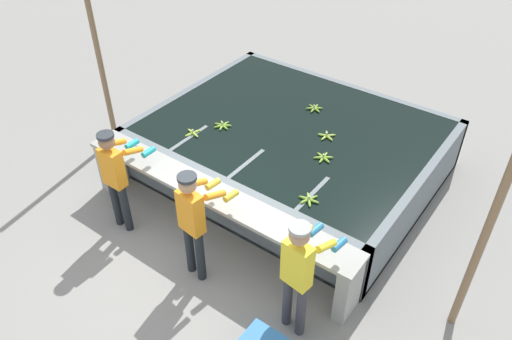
# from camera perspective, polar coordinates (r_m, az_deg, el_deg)

# --- Properties ---
(ground_plane) EXTENTS (80.00, 80.00, 0.00)m
(ground_plane) POSITION_cam_1_polar(r_m,az_deg,el_deg) (6.91, -5.95, -8.88)
(ground_plane) COLOR gray
(ground_plane) RESTS_ON ground
(wash_tank) EXTENTS (4.27, 3.44, 0.86)m
(wash_tank) POSITION_cam_1_polar(r_m,az_deg,el_deg) (7.93, 4.14, 2.43)
(wash_tank) COLOR slate
(wash_tank) RESTS_ON ground
(work_ledge) EXTENTS (4.27, 0.45, 0.86)m
(work_ledge) POSITION_cam_1_polar(r_m,az_deg,el_deg) (6.60, -5.00, -4.11)
(work_ledge) COLOR #9E9E99
(work_ledge) RESTS_ON ground
(worker_0) EXTENTS (0.41, 0.71, 1.57)m
(worker_0) POSITION_cam_1_polar(r_m,az_deg,el_deg) (6.84, -15.73, -0.27)
(worker_0) COLOR #1E2328
(worker_0) RESTS_ON ground
(worker_1) EXTENTS (0.46, 0.73, 1.61)m
(worker_1) POSITION_cam_1_polar(r_m,az_deg,el_deg) (5.94, -7.15, -5.34)
(worker_1) COLOR #1E2328
(worker_1) RESTS_ON ground
(worker_2) EXTENTS (0.47, 0.73, 1.62)m
(worker_2) POSITION_cam_1_polar(r_m,az_deg,el_deg) (5.36, 4.92, -11.20)
(worker_2) COLOR #38383D
(worker_2) RESTS_ON ground
(banana_bunch_floating_0) EXTENTS (0.27, 0.28, 0.08)m
(banana_bunch_floating_0) POSITION_cam_1_polar(r_m,az_deg,el_deg) (7.03, 7.71, 1.43)
(banana_bunch_floating_0) COLOR #7FAD33
(banana_bunch_floating_0) RESTS_ON wash_tank
(banana_bunch_floating_1) EXTENTS (0.28, 0.28, 0.08)m
(banana_bunch_floating_1) POSITION_cam_1_polar(r_m,az_deg,el_deg) (7.66, -3.85, 5.11)
(banana_bunch_floating_1) COLOR #75A333
(banana_bunch_floating_1) RESTS_ON wash_tank
(banana_bunch_floating_2) EXTENTS (0.28, 0.28, 0.08)m
(banana_bunch_floating_2) POSITION_cam_1_polar(r_m,az_deg,el_deg) (7.53, -7.23, 4.23)
(banana_bunch_floating_2) COLOR #9EC642
(banana_bunch_floating_2) RESTS_ON wash_tank
(banana_bunch_floating_3) EXTENTS (0.28, 0.27, 0.08)m
(banana_bunch_floating_3) POSITION_cam_1_polar(r_m,az_deg,el_deg) (7.48, 8.09, 3.88)
(banana_bunch_floating_3) COLOR #9EC642
(banana_bunch_floating_3) RESTS_ON wash_tank
(banana_bunch_floating_4) EXTENTS (0.28, 0.27, 0.08)m
(banana_bunch_floating_4) POSITION_cam_1_polar(r_m,az_deg,el_deg) (6.30, 6.06, -3.37)
(banana_bunch_floating_4) COLOR #75A333
(banana_bunch_floating_4) RESTS_ON wash_tank
(banana_bunch_floating_5) EXTENTS (0.27, 0.28, 0.08)m
(banana_bunch_floating_5) POSITION_cam_1_polar(r_m,az_deg,el_deg) (8.13, 6.68, 7.02)
(banana_bunch_floating_5) COLOR #75A333
(banana_bunch_floating_5) RESTS_ON wash_tank
(knife_0) EXTENTS (0.32, 0.19, 0.02)m
(knife_0) POSITION_cam_1_polar(r_m,az_deg,el_deg) (7.50, -14.97, 2.90)
(knife_0) COLOR silver
(knife_0) RESTS_ON work_ledge
(support_post_left) EXTENTS (0.09, 0.09, 3.20)m
(support_post_left) POSITION_cam_1_polar(r_m,az_deg,el_deg) (8.49, -17.54, 12.41)
(support_post_left) COLOR #846647
(support_post_left) RESTS_ON ground
(support_post_right) EXTENTS (0.09, 0.09, 3.20)m
(support_post_right) POSITION_cam_1_polar(r_m,az_deg,el_deg) (5.44, 25.21, -5.41)
(support_post_right) COLOR #846647
(support_post_right) RESTS_ON ground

